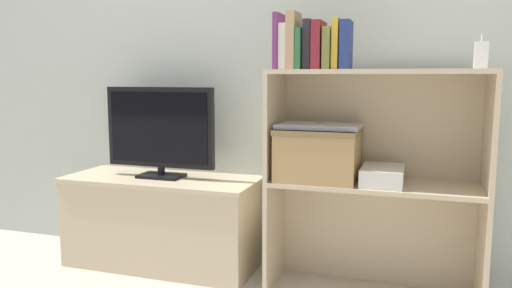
# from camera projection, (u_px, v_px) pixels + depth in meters

# --- Properties ---
(wall_back) EXTENTS (10.00, 0.05, 2.40)m
(wall_back) POSITION_uv_depth(u_px,v_px,m) (272.00, 28.00, 2.47)
(wall_back) COLOR #B2BCB2
(wall_back) RESTS_ON ground_plane
(tv_stand) EXTENTS (0.98, 0.40, 0.46)m
(tv_stand) POSITION_uv_depth(u_px,v_px,m) (163.00, 221.00, 2.55)
(tv_stand) COLOR #CCB793
(tv_stand) RESTS_ON ground_plane
(tv) EXTENTS (0.58, 0.14, 0.45)m
(tv) POSITION_uv_depth(u_px,v_px,m) (160.00, 130.00, 2.48)
(tv) COLOR black
(tv) RESTS_ON tv_stand
(bookshelf_lower_tier) EXTENTS (0.91, 0.33, 0.51)m
(bookshelf_lower_tier) POSITION_uv_depth(u_px,v_px,m) (374.00, 220.00, 2.24)
(bookshelf_lower_tier) COLOR #CCB793
(bookshelf_lower_tier) RESTS_ON ground_plane
(bookshelf_upper_tier) EXTENTS (0.91, 0.33, 0.48)m
(bookshelf_upper_tier) POSITION_uv_depth(u_px,v_px,m) (378.00, 110.00, 2.18)
(bookshelf_upper_tier) COLOR #CCB793
(bookshelf_upper_tier) RESTS_ON bookshelf_lower_tier
(book_plum) EXTENTS (0.02, 0.13, 0.24)m
(book_plum) POSITION_uv_depth(u_px,v_px,m) (279.00, 42.00, 2.15)
(book_plum) COLOR #6B2D66
(book_plum) RESTS_ON bookshelf_upper_tier
(book_ivory) EXTENTS (0.03, 0.12, 0.19)m
(book_ivory) POSITION_uv_depth(u_px,v_px,m) (285.00, 47.00, 2.14)
(book_ivory) COLOR silver
(book_ivory) RESTS_ON bookshelf_upper_tier
(book_tan) EXTENTS (0.04, 0.14, 0.24)m
(book_tan) POSITION_uv_depth(u_px,v_px,m) (294.00, 41.00, 2.13)
(book_tan) COLOR tan
(book_tan) RESTS_ON bookshelf_upper_tier
(book_forest) EXTENTS (0.02, 0.15, 0.17)m
(book_forest) POSITION_uv_depth(u_px,v_px,m) (301.00, 49.00, 2.12)
(book_forest) COLOR #286638
(book_forest) RESTS_ON bookshelf_upper_tier
(book_charcoal) EXTENTS (0.03, 0.12, 0.21)m
(book_charcoal) POSITION_uv_depth(u_px,v_px,m) (309.00, 45.00, 2.11)
(book_charcoal) COLOR #232328
(book_charcoal) RESTS_ON bookshelf_upper_tier
(book_maroon) EXTENTS (0.04, 0.16, 0.20)m
(book_maroon) POSITION_uv_depth(u_px,v_px,m) (319.00, 45.00, 2.10)
(book_maroon) COLOR maroon
(book_maroon) RESTS_ON bookshelf_upper_tier
(book_olive) EXTENTS (0.03, 0.15, 0.17)m
(book_olive) POSITION_uv_depth(u_px,v_px,m) (329.00, 49.00, 2.08)
(book_olive) COLOR olive
(book_olive) RESTS_ON bookshelf_upper_tier
(book_mustard) EXTENTS (0.03, 0.13, 0.21)m
(book_mustard) POSITION_uv_depth(u_px,v_px,m) (337.00, 44.00, 2.07)
(book_mustard) COLOR gold
(book_mustard) RESTS_ON bookshelf_upper_tier
(book_navy) EXTENTS (0.04, 0.13, 0.20)m
(book_navy) POSITION_uv_depth(u_px,v_px,m) (346.00, 45.00, 2.06)
(book_navy) COLOR navy
(book_navy) RESTS_ON bookshelf_upper_tier
(baby_monitor) EXTENTS (0.05, 0.04, 0.14)m
(baby_monitor) POSITION_uv_depth(u_px,v_px,m) (481.00, 55.00, 1.96)
(baby_monitor) COLOR white
(baby_monitor) RESTS_ON bookshelf_upper_tier
(storage_basket_left) EXTENTS (0.35, 0.30, 0.23)m
(storage_basket_left) POSITION_uv_depth(u_px,v_px,m) (319.00, 152.00, 2.20)
(storage_basket_left) COLOR tan
(storage_basket_left) RESTS_ON bookshelf_lower_tier
(laptop) EXTENTS (0.35, 0.22, 0.02)m
(laptop) POSITION_uv_depth(u_px,v_px,m) (319.00, 126.00, 2.19)
(laptop) COLOR #BCBCC1
(laptop) RESTS_ON storage_basket_left
(magazine_stack) EXTENTS (0.17, 0.25, 0.07)m
(magazine_stack) POSITION_uv_depth(u_px,v_px,m) (383.00, 175.00, 2.11)
(magazine_stack) COLOR silver
(magazine_stack) RESTS_ON bookshelf_lower_tier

